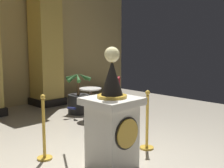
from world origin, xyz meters
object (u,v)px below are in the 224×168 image
stanchion_near (147,129)px  cafe_chair_red (115,93)px  potted_palm_right (78,100)px  stanchion_far (44,137)px  cafe_table (90,100)px  pedestal_clock (112,123)px

stanchion_near → cafe_chair_red: size_ratio=1.06×
stanchion_near → potted_palm_right: (0.76, 2.81, -0.02)m
potted_palm_right → cafe_chair_red: potted_palm_right is taller
stanchion_far → cafe_table: bearing=32.1°
pedestal_clock → stanchion_far: size_ratio=1.70×
potted_palm_right → cafe_table: potted_palm_right is taller
pedestal_clock → stanchion_near: 1.03m
pedestal_clock → cafe_table: pedestal_clock is taller
stanchion_near → potted_palm_right: bearing=74.8°
stanchion_near → cafe_table: (0.61, 2.17, 0.11)m
potted_palm_right → cafe_chair_red: size_ratio=1.12×
stanchion_far → cafe_chair_red: 2.93m
pedestal_clock → stanchion_near: bearing=7.7°
pedestal_clock → potted_palm_right: pedestal_clock is taller
pedestal_clock → stanchion_far: bearing=117.7°
stanchion_far → cafe_chair_red: size_ratio=1.07×
stanchion_far → potted_palm_right: size_ratio=0.96×
stanchion_near → cafe_chair_red: bearing=58.3°
stanchion_near → stanchion_far: 1.72m
stanchion_near → stanchion_far: bearing=150.3°
pedestal_clock → potted_palm_right: 3.43m
cafe_table → cafe_chair_red: bearing=-19.4°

